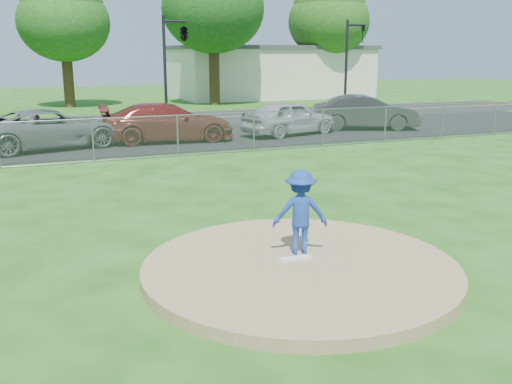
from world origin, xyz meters
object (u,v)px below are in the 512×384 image
tree_center (63,11)px  pitcher (300,212)px  tree_far_right (329,11)px  commercial_building (270,71)px  parked_car_gray (51,129)px  parked_car_charcoal (365,112)px  parked_car_darkred (168,122)px  traffic_signal_center (182,35)px  traffic_signal_right (350,59)px  parked_car_pearl (289,118)px

tree_center → pitcher: bearing=-87.9°
tree_far_right → pitcher: tree_far_right is taller
commercial_building → tree_far_right: tree_far_right is taller
pitcher → parked_car_gray: pitcher is taller
tree_center → parked_car_charcoal: size_ratio=1.94×
parked_car_darkred → commercial_building: bearing=-27.6°
pitcher → traffic_signal_center: bearing=-81.2°
traffic_signal_right → parked_car_pearl: 9.88m
parked_car_darkred → tree_far_right: bearing=-38.4°
parked_car_gray → parked_car_charcoal: parked_car_charcoal is taller
tree_center → parked_car_charcoal: 22.69m
traffic_signal_right → pitcher: size_ratio=3.69×
tree_center → parked_car_charcoal: (12.57, -18.03, -5.62)m
parked_car_pearl → commercial_building: bearing=-36.1°
parked_car_gray → parked_car_darkred: parked_car_darkred is taller
commercial_building → traffic_signal_center: size_ratio=2.93×
commercial_building → parked_car_darkred: 26.65m
commercial_building → parked_car_pearl: bearing=-111.4°
parked_car_gray → parked_car_charcoal: 14.73m
pitcher → parked_car_charcoal: (11.35, 15.49, -0.11)m
tree_center → traffic_signal_center: 13.12m
tree_far_right → traffic_signal_center: size_ratio=1.92×
commercial_building → traffic_signal_center: 20.17m
traffic_signal_center → parked_car_darkred: bearing=-111.2°
parked_car_gray → parked_car_charcoal: size_ratio=1.10×
traffic_signal_center → commercial_building: bearing=53.1°
parked_car_charcoal → parked_car_darkred: bearing=114.2°
parked_car_charcoal → traffic_signal_center: bearing=74.0°
pitcher → parked_car_pearl: 16.63m
commercial_building → parked_car_gray: commercial_building is taller
traffic_signal_center → pitcher: bearing=-99.9°
tree_far_right → parked_car_darkred: (-18.48, -19.33, -6.24)m
parked_car_pearl → parked_car_darkred: bearing=74.3°
traffic_signal_center → traffic_signal_right: (10.27, 0.00, -1.25)m
pitcher → parked_car_pearl: size_ratio=0.33×
parked_car_charcoal → pitcher: bearing=166.2°
pitcher → traffic_signal_right: bearing=-104.4°
pitcher → parked_car_charcoal: bearing=-107.6°
tree_far_right → traffic_signal_right: tree_far_right is taller
tree_far_right → traffic_signal_center: (-16.03, -13.00, -2.45)m
tree_center → tree_far_right: size_ratio=0.92×
parked_car_darkred → parked_car_charcoal: parked_car_charcoal is taller
traffic_signal_center → parked_car_charcoal: (7.60, -6.03, -3.77)m
pitcher → parked_car_charcoal: size_ratio=0.30×
tree_center → parked_car_charcoal: tree_center is taller
traffic_signal_right → parked_car_pearl: (-7.04, -6.44, -2.57)m
commercial_building → parked_car_charcoal: size_ratio=3.24×
traffic_signal_right → parked_car_darkred: 14.43m
traffic_signal_right → commercial_building: bearing=83.7°
parked_car_gray → parked_car_darkred: 4.68m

